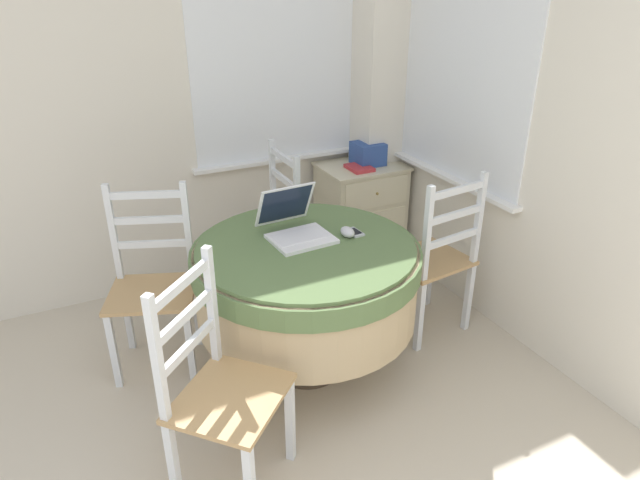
{
  "coord_description": "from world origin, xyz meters",
  "views": [
    {
      "loc": [
        -0.09,
        -0.4,
        1.95
      ],
      "look_at": [
        1.09,
        1.98,
        0.66
      ],
      "focal_mm": 32.0,
      "sensor_mm": 36.0,
      "label": 1
    }
  ],
  "objects_px": {
    "laptop": "(296,226)",
    "round_dining_table": "(306,277)",
    "dining_chair_camera_near": "(220,391)",
    "book_on_cabinet": "(359,168)",
    "computer_mouse": "(347,232)",
    "dining_chair_left_flank": "(153,285)",
    "storage_box": "(368,153)",
    "dining_chair_near_right_window": "(434,260)",
    "dining_chair_near_back_window": "(268,231)",
    "cell_phone": "(354,232)",
    "corner_cabinet": "(360,213)"
  },
  "relations": [
    {
      "from": "corner_cabinet",
      "to": "book_on_cabinet",
      "type": "height_order",
      "value": "book_on_cabinet"
    },
    {
      "from": "laptop",
      "to": "dining_chair_near_right_window",
      "type": "xyz_separation_m",
      "value": [
        0.79,
        -0.1,
        -0.32
      ]
    },
    {
      "from": "laptop",
      "to": "dining_chair_near_back_window",
      "type": "distance_m",
      "value": 0.75
    },
    {
      "from": "dining_chair_camera_near",
      "to": "dining_chair_left_flank",
      "type": "distance_m",
      "value": 0.93
    },
    {
      "from": "cell_phone",
      "to": "corner_cabinet",
      "type": "distance_m",
      "value": 1.21
    },
    {
      "from": "corner_cabinet",
      "to": "computer_mouse",
      "type": "bearing_deg",
      "value": -123.71
    },
    {
      "from": "dining_chair_camera_near",
      "to": "corner_cabinet",
      "type": "height_order",
      "value": "dining_chair_camera_near"
    },
    {
      "from": "cell_phone",
      "to": "laptop",
      "type": "bearing_deg",
      "value": 159.34
    },
    {
      "from": "laptop",
      "to": "dining_chair_left_flank",
      "type": "xyz_separation_m",
      "value": [
        -0.67,
        0.31,
        -0.32
      ]
    },
    {
      "from": "dining_chair_camera_near",
      "to": "corner_cabinet",
      "type": "distance_m",
      "value": 2.11
    },
    {
      "from": "computer_mouse",
      "to": "dining_chair_left_flank",
      "type": "relative_size",
      "value": 0.1
    },
    {
      "from": "dining_chair_camera_near",
      "to": "dining_chair_near_back_window",
      "type": "bearing_deg",
      "value": 61.14
    },
    {
      "from": "round_dining_table",
      "to": "dining_chair_near_back_window",
      "type": "xyz_separation_m",
      "value": [
        0.1,
        0.79,
        -0.09
      ]
    },
    {
      "from": "dining_chair_camera_near",
      "to": "dining_chair_left_flank",
      "type": "xyz_separation_m",
      "value": [
        -0.07,
        0.93,
        0.0
      ]
    },
    {
      "from": "dining_chair_near_back_window",
      "to": "corner_cabinet",
      "type": "xyz_separation_m",
      "value": [
        0.78,
        0.2,
        -0.11
      ]
    },
    {
      "from": "laptop",
      "to": "dining_chair_near_right_window",
      "type": "bearing_deg",
      "value": -7.38
    },
    {
      "from": "storage_box",
      "to": "book_on_cabinet",
      "type": "height_order",
      "value": "storage_box"
    },
    {
      "from": "computer_mouse",
      "to": "storage_box",
      "type": "distance_m",
      "value": 1.22
    },
    {
      "from": "dining_chair_near_back_window",
      "to": "dining_chair_camera_near",
      "type": "xyz_separation_m",
      "value": [
        -0.71,
        -1.29,
        0.0
      ]
    },
    {
      "from": "computer_mouse",
      "to": "storage_box",
      "type": "bearing_deg",
      "value": 54.58
    },
    {
      "from": "book_on_cabinet",
      "to": "cell_phone",
      "type": "bearing_deg",
      "value": -121.35
    },
    {
      "from": "laptop",
      "to": "cell_phone",
      "type": "distance_m",
      "value": 0.3
    },
    {
      "from": "laptop",
      "to": "dining_chair_near_back_window",
      "type": "relative_size",
      "value": 0.38
    },
    {
      "from": "dining_chair_near_back_window",
      "to": "round_dining_table",
      "type": "bearing_deg",
      "value": -97.54
    },
    {
      "from": "cell_phone",
      "to": "dining_chair_camera_near",
      "type": "height_order",
      "value": "dining_chair_camera_near"
    },
    {
      "from": "laptop",
      "to": "dining_chair_near_back_window",
      "type": "bearing_deg",
      "value": 81.06
    },
    {
      "from": "cell_phone",
      "to": "dining_chair_near_right_window",
      "type": "relative_size",
      "value": 0.11
    },
    {
      "from": "dining_chair_near_back_window",
      "to": "dining_chair_camera_near",
      "type": "bearing_deg",
      "value": -118.86
    },
    {
      "from": "dining_chair_near_right_window",
      "to": "dining_chair_camera_near",
      "type": "height_order",
      "value": "same"
    },
    {
      "from": "laptop",
      "to": "computer_mouse",
      "type": "xyz_separation_m",
      "value": [
        0.23,
        -0.12,
        -0.03
      ]
    },
    {
      "from": "computer_mouse",
      "to": "dining_chair_near_back_window",
      "type": "bearing_deg",
      "value": 98.7
    },
    {
      "from": "dining_chair_camera_near",
      "to": "storage_box",
      "type": "bearing_deg",
      "value": 44.17
    },
    {
      "from": "round_dining_table",
      "to": "computer_mouse",
      "type": "relative_size",
      "value": 11.86
    },
    {
      "from": "laptop",
      "to": "round_dining_table",
      "type": "bearing_deg",
      "value": -89.44
    },
    {
      "from": "dining_chair_left_flank",
      "to": "laptop",
      "type": "bearing_deg",
      "value": -24.64
    },
    {
      "from": "dining_chair_near_back_window",
      "to": "storage_box",
      "type": "distance_m",
      "value": 0.91
    },
    {
      "from": "laptop",
      "to": "dining_chair_near_right_window",
      "type": "distance_m",
      "value": 0.86
    },
    {
      "from": "round_dining_table",
      "to": "cell_phone",
      "type": "height_order",
      "value": "cell_phone"
    },
    {
      "from": "storage_box",
      "to": "book_on_cabinet",
      "type": "xyz_separation_m",
      "value": [
        -0.11,
        -0.08,
        -0.06
      ]
    },
    {
      "from": "round_dining_table",
      "to": "dining_chair_left_flank",
      "type": "height_order",
      "value": "dining_chair_left_flank"
    },
    {
      "from": "computer_mouse",
      "to": "cell_phone",
      "type": "xyz_separation_m",
      "value": [
        0.05,
        0.02,
        -0.02
      ]
    },
    {
      "from": "dining_chair_left_flank",
      "to": "corner_cabinet",
      "type": "bearing_deg",
      "value": 19.68
    },
    {
      "from": "computer_mouse",
      "to": "cell_phone",
      "type": "relative_size",
      "value": 0.85
    },
    {
      "from": "laptop",
      "to": "dining_chair_near_right_window",
      "type": "height_order",
      "value": "dining_chair_near_right_window"
    },
    {
      "from": "computer_mouse",
      "to": "dining_chair_left_flank",
      "type": "height_order",
      "value": "dining_chair_left_flank"
    },
    {
      "from": "dining_chair_camera_near",
      "to": "book_on_cabinet",
      "type": "xyz_separation_m",
      "value": [
        1.43,
        1.42,
        0.26
      ]
    },
    {
      "from": "dining_chair_near_right_window",
      "to": "dining_chair_left_flank",
      "type": "xyz_separation_m",
      "value": [
        -1.47,
        0.41,
        0.0
      ]
    },
    {
      "from": "dining_chair_near_back_window",
      "to": "book_on_cabinet",
      "type": "distance_m",
      "value": 0.78
    },
    {
      "from": "cell_phone",
      "to": "book_on_cabinet",
      "type": "xyz_separation_m",
      "value": [
        0.55,
        0.9,
        -0.02
      ]
    },
    {
      "from": "computer_mouse",
      "to": "dining_chair_near_right_window",
      "type": "height_order",
      "value": "dining_chair_near_right_window"
    }
  ]
}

